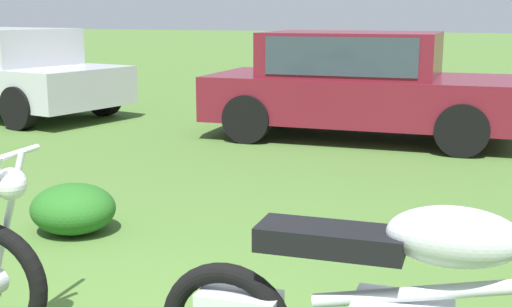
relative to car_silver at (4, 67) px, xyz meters
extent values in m
cylinder|color=silver|center=(5.56, -6.37, -0.15)|extent=(0.27, 0.05, 0.73)
sphere|color=silver|center=(5.67, -6.46, 0.06)|extent=(0.17, 0.17, 0.16)
cylinder|color=#B7BABF|center=(7.61, -6.44, -0.22)|extent=(0.81, 0.10, 0.23)
ellipsoid|color=#B7BABF|center=(7.76, -6.43, 0.04)|extent=(0.53, 0.29, 0.24)
cube|color=black|center=(7.28, -6.45, -0.02)|extent=(0.61, 0.27, 0.10)
cube|color=#B7BABF|center=(6.88, -6.47, -0.35)|extent=(0.37, 0.20, 0.08)
cube|color=#B2B5BA|center=(0.06, -0.01, -0.25)|extent=(4.35, 2.60, 0.60)
cylinder|color=black|center=(1.54, 0.55, -0.48)|extent=(0.67, 0.34, 0.64)
cylinder|color=black|center=(1.20, -1.11, -0.48)|extent=(0.67, 0.34, 0.64)
cylinder|color=black|center=(-1.07, 1.09, -0.48)|extent=(0.67, 0.34, 0.64)
cube|color=maroon|center=(6.00, 0.03, -0.25)|extent=(4.17, 1.97, 0.60)
cube|color=maroon|center=(5.85, 0.02, 0.33)|extent=(2.31, 1.72, 0.60)
cube|color=#2D3842|center=(5.85, 0.02, 0.35)|extent=(1.98, 1.74, 0.48)
cylinder|color=black|center=(7.32, 0.93, -0.48)|extent=(0.65, 0.24, 0.64)
cylinder|color=black|center=(7.38, -0.77, -0.48)|extent=(0.65, 0.24, 0.64)
cylinder|color=black|center=(4.62, 0.83, -0.48)|extent=(0.65, 0.24, 0.64)
cylinder|color=black|center=(4.68, -0.87, -0.48)|extent=(0.65, 0.24, 0.64)
ellipsoid|color=#235F1E|center=(4.81, -4.82, -0.60)|extent=(0.66, 0.62, 0.39)
camera|label=1|loc=(7.94, -9.02, 0.88)|focal=47.57mm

